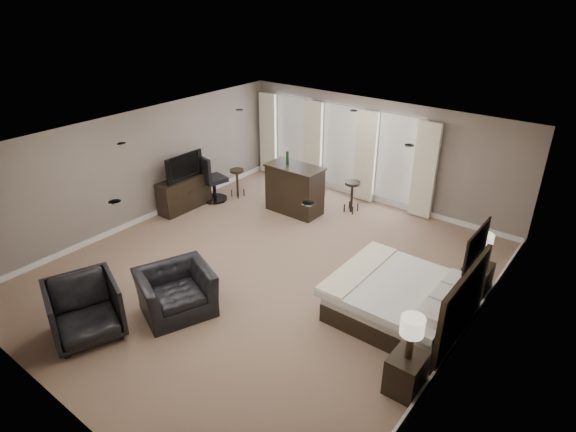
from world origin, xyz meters
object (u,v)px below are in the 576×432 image
Objects in this scene: dresser at (184,193)px; bar_stool_left at (237,183)px; nightstand_far at (476,279)px; armchair_near at (175,285)px; lamp_far at (482,250)px; tv at (182,175)px; armchair_far at (84,307)px; desk_chair at (214,178)px; nightstand_near at (406,373)px; bar_stool_right at (352,197)px; bar_counter at (295,189)px; bed at (397,282)px; lamp_near at (411,338)px.

dresser is 1.84× the size of bar_stool_left.
nightstand_far is 5.34m from armchair_near.
armchair_near is 1.59× the size of bar_stool_left.
armchair_near reaches higher than nightstand_far.
lamp_far is at bearing -4.74° from bar_stool_left.
tv is 1.52m from bar_stool_left.
tv is 4.80m from armchair_far.
bar_stool_left is 0.66m from desk_chair.
tv is (-6.92, 2.10, 0.59)m from nightstand_near.
bar_counter is at bearing -142.93° from bar_stool_right.
tv reaches higher than bar_stool_left.
desk_chair reaches higher than armchair_far.
lamp_far is at bearing 58.46° from bed.
nightstand_far is at bearing 58.46° from bed.
bed reaches higher than armchair_near.
dresser is 0.48m from tv.
nightstand_near is 0.62m from lamp_near.
nightstand_near is 0.49× the size of armchair_near.
bar_stool_right is at bearing 156.24° from nightstand_far.
lamp_near is 7.26m from bar_stool_left.
lamp_far is at bearing 90.00° from lamp_near.
armchair_near is at bearing -79.94° from bar_counter.
desk_chair is at bearing -160.46° from bar_counter.
armchair_near is at bearing -93.64° from bar_stool_right.
lamp_near is at bearing -106.90° from tv.
bar_counter is (-4.66, 0.72, 0.30)m from nightstand_far.
lamp_near is 0.88× the size of bar_stool_left.
dresser is 1.02× the size of bar_counter.
tv is (-6.92, -0.80, 0.58)m from nightstand_far.
nightstand_near is 4.97m from armchair_far.
bar_counter reaches higher than dresser.
armchair_far is (-4.53, -4.94, -0.38)m from lamp_far.
bar_counter is at bearing 22.37° from armchair_far.
bed is at bearing -29.99° from bar_counter.
lamp_far is at bearing -83.43° from tv.
armchair_near is at bearing 139.02° from desk_chair.
dresser is at bearing -112.28° from bar_stool_left.
nightstand_far is 6.71m from armchair_far.
tv is 4.14m from bar_stool_right.
desk_chair is (0.23, 0.80, -0.27)m from tv.
dresser is at bearing -145.02° from bar_stool_right.
armchair_far reaches higher than armchair_near.
dresser is (-6.92, -0.80, 0.11)m from nightstand_far.
lamp_far is 0.59× the size of armchair_far.
lamp_near is 3.97m from armchair_near.
lamp_far is 0.45× the size of dresser.
bed is 2.73× the size of bar_stool_left.
bed is at bearing -121.54° from lamp_far.
desk_chair is (-6.69, 0.00, 0.32)m from nightstand_far.
nightstand_far is 0.54× the size of tv.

